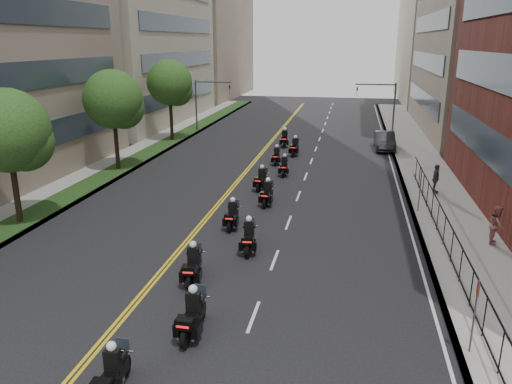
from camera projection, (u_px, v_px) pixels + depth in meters
sidewalk_right at (430, 181)px, 35.33m from camera, size 4.00×90.00×0.15m
sidewalk_left at (115, 166)px, 39.66m from camera, size 4.00×90.00×0.15m
grass_strip at (124, 165)px, 39.49m from camera, size 2.00×90.00×0.04m
building_right_far at (454, 19)px, 79.66m from camera, size 15.00×28.00×26.00m
building_left_far at (193, 21)px, 87.52m from camera, size 16.00×28.00×26.00m
iron_fence at (448, 238)px, 23.05m from camera, size 0.05×28.00×1.50m
street_trees at (77, 114)px, 32.01m from camera, size 4.40×38.40×7.98m
traffic_signal_right at (385, 102)px, 50.69m from camera, size 4.09×0.20×5.60m
traffic_signal_left at (204, 98)px, 54.14m from camera, size 4.09×0.20×5.60m
motorcycle_0 at (112, 376)px, 13.91m from camera, size 0.55×2.26×1.66m
motorcycle_1 at (193, 316)px, 16.84m from camera, size 0.56×2.43×1.80m
motorcycle_2 at (193, 266)px, 20.59m from camera, size 0.67×2.38×1.76m
motorcycle_3 at (249, 238)px, 23.59m from camera, size 0.70×2.36×1.74m
motorcycle_4 at (232, 216)px, 26.62m from camera, size 0.53×2.26×1.67m
motorcycle_5 at (267, 194)px, 30.35m from camera, size 0.54×2.30×1.70m
motorcycle_6 at (261, 180)px, 33.53m from camera, size 0.63×2.27×1.68m
motorcycle_7 at (284, 167)px, 37.07m from camera, size 0.54×2.21×1.63m
motorcycle_8 at (277, 156)px, 40.46m from camera, size 0.51×2.17×1.60m
motorcycle_9 at (295, 148)px, 43.51m from camera, size 0.61×2.39×1.76m
motorcycle_10 at (285, 139)px, 47.16m from camera, size 0.63×2.46×1.81m
parked_sedan at (385, 141)px, 45.83m from camera, size 1.83×4.97×1.63m
pedestrian_b at (497, 225)px, 24.08m from camera, size 0.92×1.07×1.89m
pedestrian_c at (436, 179)px, 32.16m from camera, size 0.74×1.19×1.89m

